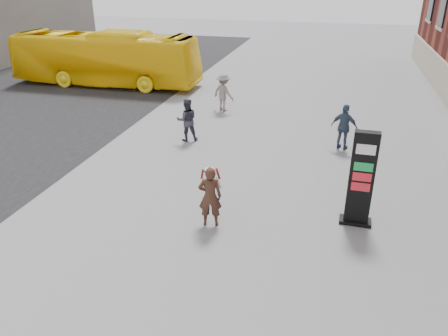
% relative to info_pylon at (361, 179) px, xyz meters
% --- Properties ---
extents(ground, '(100.00, 100.00, 0.00)m').
position_rel_info_pylon_xyz_m(ground, '(-4.65, -1.19, -1.36)').
color(ground, '#9E9EA3').
extents(info_pylon, '(0.88, 0.45, 2.72)m').
position_rel_info_pylon_xyz_m(info_pylon, '(0.00, 0.00, 0.00)').
color(info_pylon, black).
rests_on(info_pylon, ground).
extents(woman, '(0.77, 0.72, 1.76)m').
position_rel_info_pylon_xyz_m(woman, '(-3.92, -1.09, -0.46)').
color(woman, '#382014').
rests_on(woman, ground).
extents(bus, '(11.34, 2.72, 3.15)m').
position_rel_info_pylon_xyz_m(bus, '(-14.36, 12.60, 0.22)').
color(bus, yellow).
rests_on(bus, road).
extents(pedestrian_a, '(1.05, 0.96, 1.76)m').
position_rel_info_pylon_xyz_m(pedestrian_a, '(-6.64, 4.93, -0.48)').
color(pedestrian_a, '#333240').
rests_on(pedestrian_a, ground).
extents(pedestrian_b, '(1.36, 1.14, 1.83)m').
position_rel_info_pylon_xyz_m(pedestrian_b, '(-6.23, 9.29, -0.44)').
color(pedestrian_b, gray).
rests_on(pedestrian_b, ground).
extents(pedestrian_c, '(1.14, 0.75, 1.80)m').
position_rel_info_pylon_xyz_m(pedestrian_c, '(-0.43, 5.57, -0.46)').
color(pedestrian_c, '#36465C').
rests_on(pedestrian_c, ground).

